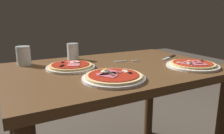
# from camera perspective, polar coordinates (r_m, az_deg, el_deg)

# --- Properties ---
(dining_table) EXTENTS (1.17, 0.80, 0.74)m
(dining_table) POSITION_cam_1_polar(r_m,az_deg,el_deg) (1.27, 0.66, -5.21)
(dining_table) COLOR brown
(dining_table) RESTS_ON ground
(pizza_foreground) EXTENTS (0.29, 0.29, 0.05)m
(pizza_foreground) POSITION_cam_1_polar(r_m,az_deg,el_deg) (0.99, 0.36, -2.59)
(pizza_foreground) COLOR white
(pizza_foreground) RESTS_ON dining_table
(pizza_across_left) EXTENTS (0.26, 0.26, 0.03)m
(pizza_across_left) POSITION_cam_1_polar(r_m,az_deg,el_deg) (1.21, -10.69, 0.17)
(pizza_across_left) COLOR silver
(pizza_across_left) RESTS_ON dining_table
(pizza_across_right) EXTENTS (0.29, 0.29, 0.03)m
(pizza_across_right) POSITION_cam_1_polar(r_m,az_deg,el_deg) (1.31, 20.16, 0.56)
(pizza_across_right) COLOR white
(pizza_across_right) RESTS_ON dining_table
(water_glass_near) EXTENTS (0.08, 0.08, 0.11)m
(water_glass_near) POSITION_cam_1_polar(r_m,az_deg,el_deg) (1.37, -21.98, 2.42)
(water_glass_near) COLOR silver
(water_glass_near) RESTS_ON dining_table
(water_glass_far) EXTENTS (0.07, 0.07, 0.11)m
(water_glass_far) POSITION_cam_1_polar(r_m,az_deg,el_deg) (1.43, -10.13, 3.70)
(water_glass_far) COLOR silver
(water_glass_far) RESTS_ON dining_table
(fork) EXTENTS (0.16, 0.06, 0.00)m
(fork) POSITION_cam_1_polar(r_m,az_deg,el_deg) (1.37, 3.34, 1.52)
(fork) COLOR silver
(fork) RESTS_ON dining_table
(knife) EXTENTS (0.18, 0.10, 0.01)m
(knife) POSITION_cam_1_polar(r_m,az_deg,el_deg) (1.55, 14.76, 2.53)
(knife) COLOR silver
(knife) RESTS_ON dining_table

